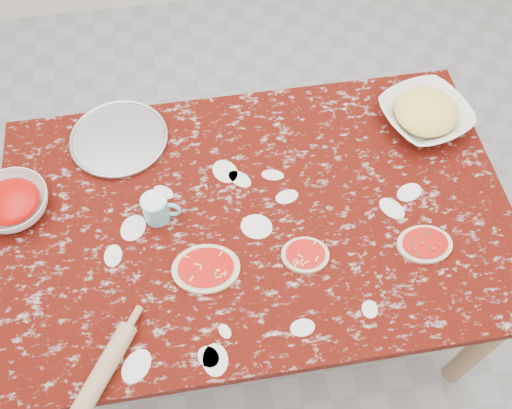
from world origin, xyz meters
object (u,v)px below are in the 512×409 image
object	(u,v)px
flour_mug	(157,208)
rolling_pin	(104,370)
worktable	(256,226)
sauce_bowl	(13,204)
pizza_tray	(119,139)
cheese_bowl	(425,115)

from	to	relation	value
flour_mug	rolling_pin	size ratio (longest dim) A/B	0.46
worktable	sauce_bowl	size ratio (longest dim) A/B	6.96
pizza_tray	sauce_bowl	distance (m)	0.40
worktable	cheese_bowl	bearing A→B (deg)	23.31
cheese_bowl	rolling_pin	bearing A→B (deg)	-147.68
pizza_tray	sauce_bowl	bearing A→B (deg)	-145.33
sauce_bowl	pizza_tray	bearing A→B (deg)	34.67
cheese_bowl	sauce_bowl	bearing A→B (deg)	-174.16
pizza_tray	rolling_pin	world-z (taller)	rolling_pin
worktable	rolling_pin	xyz separation A→B (m)	(-0.47, -0.43, 0.11)
worktable	flour_mug	world-z (taller)	flour_mug
worktable	rolling_pin	size ratio (longest dim) A/B	6.15
worktable	sauce_bowl	distance (m)	0.76
pizza_tray	sauce_bowl	world-z (taller)	sauce_bowl
flour_mug	rolling_pin	xyz separation A→B (m)	(-0.17, -0.46, -0.02)
flour_mug	rolling_pin	distance (m)	0.49
rolling_pin	cheese_bowl	bearing A→B (deg)	32.32
sauce_bowl	rolling_pin	bearing A→B (deg)	-64.44
pizza_tray	flour_mug	bearing A→B (deg)	-70.82
pizza_tray	cheese_bowl	distance (m)	1.04
sauce_bowl	cheese_bowl	bearing A→B (deg)	5.84
rolling_pin	flour_mug	bearing A→B (deg)	69.42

